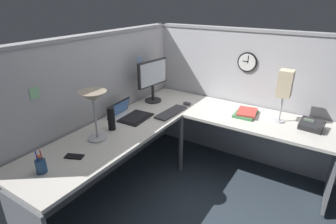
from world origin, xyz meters
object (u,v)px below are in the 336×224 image
(monitor, at_px, (153,78))
(desk_lamp_paper, at_px, (285,85))
(computer_mouse, at_px, (187,103))
(desk_lamp_dome, at_px, (93,101))
(wall_clock, at_px, (247,62))
(pen_cup, at_px, (41,166))
(thermos_flask, at_px, (111,119))
(laptop, at_px, (128,114))
(office_phone, at_px, (312,126))
(cell_phone, at_px, (74,156))
(book_stack, at_px, (246,113))
(keyboard, at_px, (171,112))

(monitor, height_order, desk_lamp_paper, desk_lamp_paper)
(computer_mouse, relative_size, desk_lamp_dome, 0.23)
(desk_lamp_dome, xyz_separation_m, wall_clock, (1.55, -0.81, 0.13))
(wall_clock, bearing_deg, pen_cup, 159.71)
(desk_lamp_dome, bearing_deg, thermos_flask, 5.45)
(laptop, relative_size, office_phone, 1.79)
(monitor, distance_m, cell_phone, 1.39)
(monitor, height_order, book_stack, monitor)
(cell_phone, bearing_deg, thermos_flask, -14.71)
(desk_lamp_paper, bearing_deg, computer_mouse, 95.82)
(cell_phone, height_order, wall_clock, wall_clock)
(keyboard, distance_m, cell_phone, 1.17)
(keyboard, xyz_separation_m, desk_lamp_paper, (0.42, -1.03, 0.37))
(cell_phone, bearing_deg, desk_lamp_dome, -12.27)
(thermos_flask, distance_m, wall_clock, 1.63)
(desk_lamp_dome, height_order, pen_cup, desk_lamp_dome)
(keyboard, height_order, desk_lamp_paper, desk_lamp_paper)
(monitor, relative_size, keyboard, 1.16)
(pen_cup, relative_size, thermos_flask, 0.82)
(laptop, relative_size, pen_cup, 2.23)
(monitor, xyz_separation_m, computer_mouse, (0.12, -0.40, -0.28))
(keyboard, xyz_separation_m, cell_phone, (-1.15, 0.19, -0.01))
(laptop, xyz_separation_m, book_stack, (0.71, -1.04, -0.00))
(monitor, distance_m, book_stack, 1.13)
(laptop, xyz_separation_m, computer_mouse, (0.63, -0.36, -0.01))
(keyboard, bearing_deg, desk_lamp_paper, -65.06)
(book_stack, bearing_deg, thermos_flask, 136.40)
(book_stack, xyz_separation_m, wall_clock, (0.32, 0.14, 0.47))
(office_phone, bearing_deg, thermos_flask, 122.51)
(pen_cup, bearing_deg, keyboard, -9.08)
(laptop, relative_size, desk_lamp_dome, 0.90)
(cell_phone, relative_size, book_stack, 0.48)
(laptop, distance_m, desk_lamp_dome, 0.63)
(office_phone, distance_m, book_stack, 0.64)
(pen_cup, xyz_separation_m, cell_phone, (0.26, -0.04, -0.05))
(laptop, xyz_separation_m, pen_cup, (-1.09, -0.11, 0.03))
(office_phone, bearing_deg, wall_clock, 67.93)
(computer_mouse, relative_size, cell_phone, 0.72)
(laptop, height_order, cell_phone, laptop)
(monitor, relative_size, laptop, 1.24)
(thermos_flask, distance_m, book_stack, 1.42)
(cell_phone, xyz_separation_m, book_stack, (1.55, -0.89, 0.02))
(cell_phone, relative_size, wall_clock, 0.65)
(desk_lamp_dome, bearing_deg, keyboard, -16.98)
(desk_lamp_paper, bearing_deg, book_stack, 93.56)
(wall_clock, bearing_deg, desk_lamp_dome, 152.26)
(laptop, distance_m, thermos_flask, 0.33)
(computer_mouse, height_order, wall_clock, wall_clock)
(desk_lamp_dome, xyz_separation_m, pen_cup, (-0.57, -0.03, -0.31))
(office_phone, relative_size, book_stack, 0.74)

